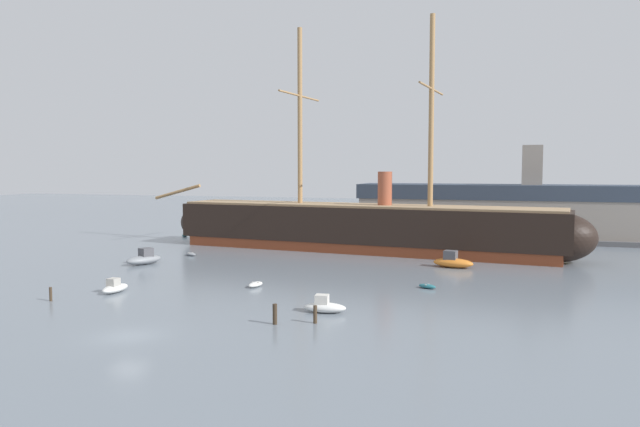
# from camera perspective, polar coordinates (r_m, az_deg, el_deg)

# --- Properties ---
(ground_plane) EXTENTS (400.00, 400.00, 0.00)m
(ground_plane) POSITION_cam_1_polar(r_m,az_deg,el_deg) (45.37, -17.83, -11.10)
(ground_plane) COLOR slate
(tall_ship) EXTENTS (68.14, 15.42, 32.77)m
(tall_ship) POSITION_cam_1_polar(r_m,az_deg,el_deg) (86.56, 4.04, -1.29)
(tall_ship) COLOR brown
(tall_ship) RESTS_ON ground
(motorboat_foreground_left) EXTENTS (1.50, 3.42, 1.42)m
(motorboat_foreground_left) POSITION_cam_1_polar(r_m,az_deg,el_deg) (61.10, -19.03, -6.69)
(motorboat_foreground_left) COLOR silver
(motorboat_foreground_left) RESTS_ON ground
(motorboat_foreground_right) EXTENTS (3.69, 1.89, 1.49)m
(motorboat_foreground_right) POSITION_cam_1_polar(r_m,az_deg,el_deg) (49.96, 0.42, -8.86)
(motorboat_foreground_right) COLOR silver
(motorboat_foreground_right) RESTS_ON ground
(dinghy_near_centre) EXTENTS (1.28, 2.29, 0.51)m
(dinghy_near_centre) POSITION_cam_1_polar(r_m,az_deg,el_deg) (60.89, -6.19, -6.75)
(dinghy_near_centre) COLOR silver
(dinghy_near_centre) RESTS_ON ground
(motorboat_mid_left) EXTENTS (3.68, 5.20, 2.02)m
(motorboat_mid_left) POSITION_cam_1_polar(r_m,az_deg,el_deg) (77.86, -16.46, -4.15)
(motorboat_mid_left) COLOR gray
(motorboat_mid_left) RESTS_ON ground
(dinghy_mid_right) EXTENTS (2.04, 1.49, 0.44)m
(dinghy_mid_right) POSITION_cam_1_polar(r_m,az_deg,el_deg) (60.77, 10.22, -6.85)
(dinghy_mid_right) COLOR #236670
(dinghy_mid_right) RESTS_ON ground
(dinghy_alongside_bow) EXTENTS (2.10, 1.56, 0.46)m
(dinghy_alongside_bow) POSITION_cam_1_polar(r_m,az_deg,el_deg) (83.85, -12.25, -3.81)
(dinghy_alongside_bow) COLOR gray
(dinghy_alongside_bow) RESTS_ON ground
(motorboat_alongside_stern) EXTENTS (5.11, 2.78, 2.04)m
(motorboat_alongside_stern) POSITION_cam_1_polar(r_m,az_deg,el_deg) (73.98, 12.57, -4.51)
(motorboat_alongside_stern) COLOR orange
(motorboat_alongside_stern) RESTS_ON ground
(dinghy_far_left) EXTENTS (1.62, 2.27, 0.49)m
(dinghy_far_left) POSITION_cam_1_polar(r_m,az_deg,el_deg) (107.74, -12.79, -2.04)
(dinghy_far_left) COLOR #236670
(dinghy_far_left) RESTS_ON ground
(motorboat_far_right) EXTENTS (3.58, 4.14, 1.64)m
(motorboat_far_right) POSITION_cam_1_polar(r_m,az_deg,el_deg) (89.25, 21.90, -3.32)
(motorboat_far_right) COLOR gold
(motorboat_far_right) RESTS_ON ground
(dinghy_distant_centre) EXTENTS (3.23, 2.46, 0.70)m
(dinghy_distant_centre) POSITION_cam_1_polar(r_m,az_deg,el_deg) (102.07, 5.03, -2.24)
(dinghy_distant_centre) COLOR gray
(dinghy_distant_centre) RESTS_ON ground
(mooring_piling_nearest) EXTENTS (0.25, 0.25, 1.25)m
(mooring_piling_nearest) POSITION_cam_1_polar(r_m,az_deg,el_deg) (59.34, -24.35, -7.04)
(mooring_piling_nearest) COLOR #423323
(mooring_piling_nearest) RESTS_ON ground
(mooring_piling_left_pair) EXTENTS (0.30, 0.30, 1.39)m
(mooring_piling_left_pair) POSITION_cam_1_polar(r_m,az_deg,el_deg) (46.58, -0.46, -9.62)
(mooring_piling_left_pair) COLOR #423323
(mooring_piling_left_pair) RESTS_ON ground
(mooring_piling_right_pair) EXTENTS (0.35, 0.35, 1.58)m
(mooring_piling_right_pair) POSITION_cam_1_polar(r_m,az_deg,el_deg) (46.37, -4.34, -9.57)
(mooring_piling_right_pair) COLOR #382B1E
(mooring_piling_right_pair) RESTS_ON ground
(dockside_warehouse_right) EXTENTS (49.95, 12.14, 15.86)m
(dockside_warehouse_right) POSITION_cam_1_polar(r_m,az_deg,el_deg) (106.05, 16.45, 0.20)
(dockside_warehouse_right) COLOR #565659
(dockside_warehouse_right) RESTS_ON ground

